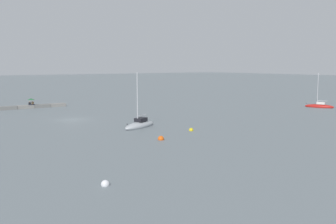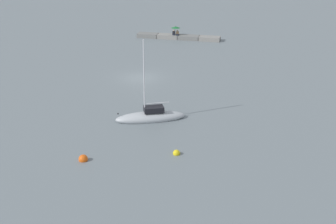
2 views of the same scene
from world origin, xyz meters
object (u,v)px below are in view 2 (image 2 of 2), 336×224
at_px(sailboat_grey_outer, 151,117).
at_px(mooring_buoy_far, 176,153).
at_px(person_seated_dark_right, 174,33).
at_px(umbrella_open_green, 176,27).
at_px(mooring_buoy_mid, 83,159).
at_px(person_seated_brown_left, 177,33).

relative_size(sailboat_grey_outer, mooring_buoy_far, 13.89).
bearing_deg(person_seated_dark_right, umbrella_open_green, -173.03).
bearing_deg(sailboat_grey_outer, mooring_buoy_mid, 138.17).
distance_m(person_seated_brown_left, person_seated_dark_right, 0.56).
relative_size(person_seated_brown_left, mooring_buoy_far, 1.35).
relative_size(person_seated_brown_left, sailboat_grey_outer, 0.10).
distance_m(umbrella_open_green, sailboat_grey_outer, 31.69).
xyz_separation_m(person_seated_dark_right, mooring_buoy_far, (-8.91, 37.35, -0.76)).
xyz_separation_m(person_seated_brown_left, person_seated_dark_right, (0.56, -0.07, 0.00)).
distance_m(person_seated_brown_left, mooring_buoy_mid, 39.95).
distance_m(person_seated_brown_left, umbrella_open_green, 0.92).
height_order(person_seated_brown_left, mooring_buoy_mid, person_seated_brown_left).
bearing_deg(mooring_buoy_mid, umbrella_open_green, -86.76).
bearing_deg(sailboat_grey_outer, person_seated_dark_right, -15.58).
bearing_deg(umbrella_open_green, mooring_buoy_far, 103.01).
bearing_deg(mooring_buoy_far, umbrella_open_green, -76.99).
distance_m(person_seated_dark_right, mooring_buoy_far, 38.41).
bearing_deg(mooring_buoy_mid, sailboat_grey_outer, -106.82).
bearing_deg(sailboat_grey_outer, umbrella_open_green, -16.08).
xyz_separation_m(person_seated_dark_right, umbrella_open_green, (-0.26, -0.08, 0.86)).
bearing_deg(mooring_buoy_far, sailboat_grey_outer, -58.76).
bearing_deg(umbrella_open_green, person_seated_brown_left, 152.59).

